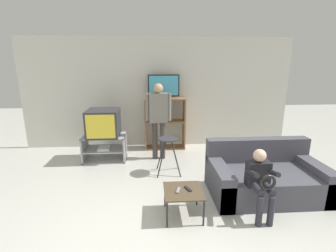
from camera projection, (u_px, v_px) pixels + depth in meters
ground_plane at (169, 243)px, 2.82m from camera, size 18.00×18.00×0.00m
wall_back at (158, 93)px, 5.86m from camera, size 6.40×0.06×2.60m
tv_stand at (105, 148)px, 5.18m from camera, size 0.88×0.56×0.54m
television_main at (104, 123)px, 5.03m from camera, size 0.64×0.66×0.55m
media_shelf at (165, 123)px, 5.80m from camera, size 0.95×0.37×1.22m
television_flat at (164, 87)px, 5.59m from camera, size 0.72×0.20×0.54m
folding_stool at (168, 145)px, 4.47m from camera, size 0.45×0.41×0.69m
snack_table at (183, 193)px, 3.24m from camera, size 0.51×0.51×0.38m
remote_control_black at (188, 189)px, 3.25m from camera, size 0.09×0.15×0.02m
remote_control_white at (178, 190)px, 3.21m from camera, size 0.08×0.15×0.02m
couch at (264, 177)px, 3.84m from camera, size 1.71×0.99×0.80m
person_standing_adult at (158, 114)px, 5.06m from camera, size 0.53×0.20×1.62m
person_seated_child at (260, 179)px, 3.19m from camera, size 0.33×0.43×0.92m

